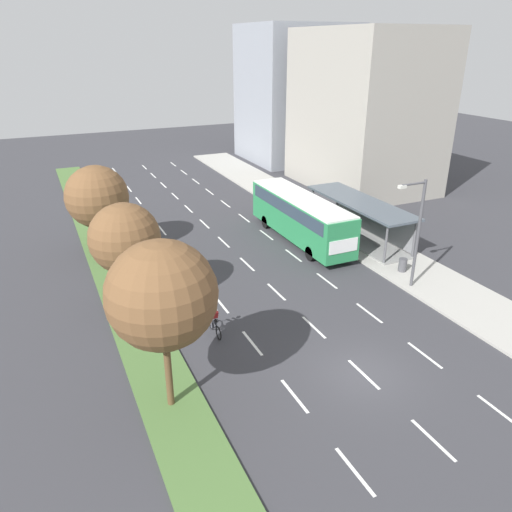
{
  "coord_description": "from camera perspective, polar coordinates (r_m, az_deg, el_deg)",
  "views": [
    {
      "loc": [
        -11.8,
        -14.31,
        13.59
      ],
      "look_at": [
        -0.04,
        11.39,
        1.2
      ],
      "focal_mm": 34.44,
      "sensor_mm": 36.0,
      "label": 1
    }
  ],
  "objects": [
    {
      "name": "median_tree_third",
      "position": [
        34.4,
        -17.99,
        6.55
      ],
      "size": [
        4.17,
        4.17,
        6.1
      ],
      "color": "brown",
      "rests_on": "median_strip"
    },
    {
      "name": "lane_divider_center",
      "position": [
        38.17,
        -4.94,
        2.73
      ],
      "size": [
        0.14,
        49.72,
        0.01
      ],
      "color": "white",
      "rests_on": "ground"
    },
    {
      "name": "building_near_right",
      "position": [
        50.55,
        12.51,
        16.13
      ],
      "size": [
        9.89,
        13.82,
        14.84
      ],
      "primitive_type": "cube",
      "color": "#A39E93",
      "rests_on": "ground"
    },
    {
      "name": "ground_plane",
      "position": [
        22.99,
        12.31,
        -13.21
      ],
      "size": [
        140.0,
        140.0,
        0.0
      ],
      "primitive_type": "plane",
      "color": "#38383D"
    },
    {
      "name": "building_mid_right",
      "position": [
        62.56,
        4.66,
        18.24
      ],
      "size": [
        11.81,
        10.94,
        15.5
      ],
      "primitive_type": "cube",
      "color": "#8E939E",
      "rests_on": "ground"
    },
    {
      "name": "bus",
      "position": [
        35.96,
        5.17,
        4.89
      ],
      "size": [
        2.54,
        11.29,
        3.37
      ],
      "color": "#28844C",
      "rests_on": "ground"
    },
    {
      "name": "streetlight",
      "position": [
        29.39,
        18.16,
        3.18
      ],
      "size": [
        1.91,
        0.24,
        6.5
      ],
      "color": "#4C4C51",
      "rests_on": "sidewalk_right"
    },
    {
      "name": "cyclist",
      "position": [
        24.82,
        -4.85,
        -7.47
      ],
      "size": [
        0.46,
        1.82,
        1.71
      ],
      "color": "black",
      "rests_on": "ground"
    },
    {
      "name": "lane_divider_right",
      "position": [
        39.39,
        -0.15,
        3.5
      ],
      "size": [
        0.14,
        49.72,
        0.01
      ],
      "color": "white",
      "rests_on": "ground"
    },
    {
      "name": "lane_divider_left",
      "position": [
        37.24,
        -10.0,
        1.9
      ],
      "size": [
        0.14,
        49.72,
        0.01
      ],
      "color": "white",
      "rests_on": "ground"
    },
    {
      "name": "median_tree_second",
      "position": [
        26.37,
        -15.01,
        1.98
      ],
      "size": [
        3.75,
        3.75,
        5.97
      ],
      "color": "brown",
      "rests_on": "median_strip"
    },
    {
      "name": "bus_shelter",
      "position": [
        36.98,
        12.22,
        4.64
      ],
      "size": [
        2.9,
        10.18,
        2.86
      ],
      "color": "gray",
      "rests_on": "sidewalk_right"
    },
    {
      "name": "median_tree_nearest",
      "position": [
        18.31,
        -10.88,
        -4.5
      ],
      "size": [
        4.18,
        4.18,
        7.06
      ],
      "color": "brown",
      "rests_on": "median_strip"
    },
    {
      "name": "median_strip",
      "position": [
        37.04,
        -17.44,
        1.11
      ],
      "size": [
        2.6,
        52.0,
        0.12
      ],
      "primitive_type": "cube",
      "color": "#4C7038",
      "rests_on": "ground"
    },
    {
      "name": "trash_bin",
      "position": [
        32.5,
        16.67,
        -0.99
      ],
      "size": [
        0.52,
        0.52,
        0.85
      ],
      "primitive_type": "cylinder",
      "color": "#4C4C51",
      "rests_on": "sidewalk_right"
    },
    {
      "name": "sidewalk_right",
      "position": [
        42.46,
        6.6,
        4.95
      ],
      "size": [
        4.5,
        52.0,
        0.15
      ],
      "primitive_type": "cube",
      "color": "#ADAAA3",
      "rests_on": "ground"
    }
  ]
}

